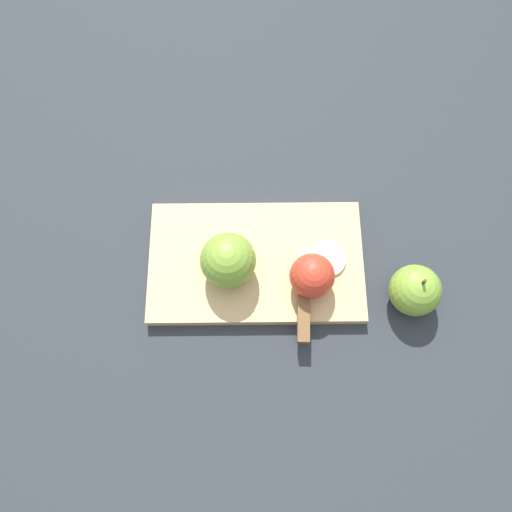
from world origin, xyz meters
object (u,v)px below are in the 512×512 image
object	(u,v)px
apple_half_left	(228,260)
apple_whole	(415,290)
knife	(303,313)
apple_half_right	(312,276)

from	to	relation	value
apple_half_left	apple_whole	bearing A→B (deg)	23.43
knife	apple_whole	bearing A→B (deg)	-77.00
apple_half_right	knife	bearing A→B (deg)	-113.81
knife	apple_half_right	bearing A→B (deg)	-11.90
knife	apple_whole	size ratio (longest dim) A/B	1.72
apple_half_left	knife	bearing A→B (deg)	-0.98
apple_half_right	knife	world-z (taller)	apple_half_right
apple_half_right	knife	size ratio (longest dim) A/B	0.44
apple_whole	apple_half_left	bearing A→B (deg)	173.93
apple_half_right	apple_whole	size ratio (longest dim) A/B	0.76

